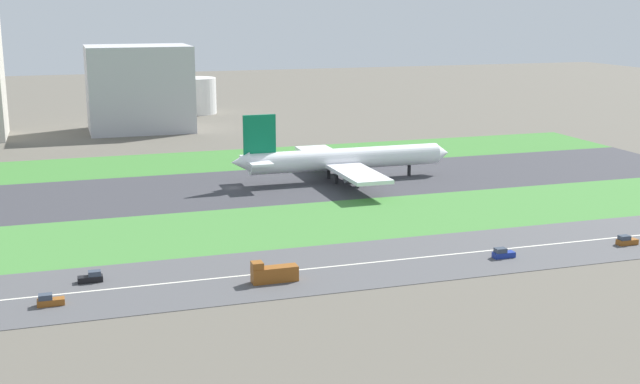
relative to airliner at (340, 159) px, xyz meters
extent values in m
plane|color=#5B564C|center=(-30.78, 0.00, -6.23)|extent=(800.00, 800.00, 0.00)
cube|color=#38383D|center=(-30.78, 0.00, -6.18)|extent=(280.00, 46.00, 0.10)
cube|color=#3D7A33|center=(-30.78, 41.00, -6.18)|extent=(280.00, 36.00, 0.10)
cube|color=#427F38|center=(-30.78, -41.00, -6.18)|extent=(280.00, 36.00, 0.10)
cube|color=#4C4C4F|center=(-30.78, -73.00, -6.18)|extent=(280.00, 28.00, 0.10)
cube|color=silver|center=(-30.78, -73.00, -6.13)|extent=(266.00, 0.50, 0.01)
cylinder|color=white|center=(1.68, 0.00, 0.07)|extent=(56.00, 6.00, 6.00)
cone|color=white|center=(31.68, 0.00, 0.07)|extent=(4.00, 5.70, 5.70)
cone|color=white|center=(-28.82, 0.00, 0.87)|extent=(5.00, 5.40, 5.40)
cube|color=#0C724C|center=(-23.32, 0.00, 8.07)|extent=(9.00, 0.80, 11.00)
cube|color=white|center=(-24.32, 0.00, 1.07)|extent=(6.00, 16.00, 0.60)
cube|color=white|center=(-0.32, 15.00, -1.13)|extent=(10.00, 26.00, 1.00)
cylinder|color=gray|center=(0.68, 9.00, -3.33)|extent=(5.00, 3.20, 3.20)
cube|color=white|center=(-0.32, -15.00, -1.13)|extent=(10.00, 26.00, 1.00)
cylinder|color=gray|center=(0.68, -9.00, -3.33)|extent=(5.00, 3.20, 3.20)
cylinder|color=black|center=(21.28, 0.00, -4.53)|extent=(1.00, 1.00, 3.20)
cylinder|color=black|center=(-2.32, 3.50, -4.53)|extent=(1.00, 1.00, 3.20)
cylinder|color=black|center=(-2.32, -3.50, -4.53)|extent=(1.00, 1.00, 3.20)
cube|color=navy|center=(6.96, -78.00, -5.58)|extent=(4.40, 1.80, 1.10)
cube|color=#333D4C|center=(6.16, -78.00, -4.58)|extent=(2.20, 1.66, 0.90)
cube|color=brown|center=(-39.74, -78.00, -4.73)|extent=(8.40, 2.50, 2.80)
cube|color=brown|center=(-42.94, -78.00, -2.73)|extent=(2.00, 2.30, 1.20)
cube|color=brown|center=(36.01, -78.00, -5.58)|extent=(4.40, 1.80, 1.10)
cube|color=#333D4C|center=(35.21, -78.00, -4.58)|extent=(2.20, 1.66, 0.90)
cube|color=black|center=(-71.40, -68.00, -5.58)|extent=(4.40, 1.80, 1.10)
cube|color=#333D4C|center=(-70.60, -68.00, -4.58)|extent=(2.20, 1.66, 0.90)
cube|color=brown|center=(-78.12, -78.00, -5.58)|extent=(4.40, 1.80, 1.10)
cube|color=#333D4C|center=(-78.92, -78.00, -4.58)|extent=(2.20, 1.66, 0.90)
cube|color=#B2B2B7|center=(-44.11, 114.00, 10.45)|extent=(39.79, 30.10, 33.36)
cylinder|color=silver|center=(-39.83, 159.00, -0.22)|extent=(19.16, 19.16, 12.02)
cylinder|color=silver|center=(-14.63, 159.00, 1.93)|extent=(18.52, 18.52, 16.32)
camera|label=1|loc=(-74.52, -212.51, 42.47)|focal=45.55mm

